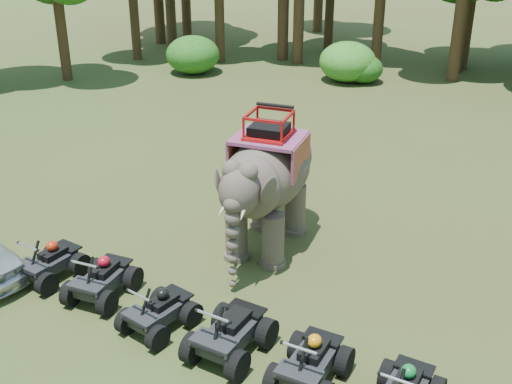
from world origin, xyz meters
The scene contains 9 objects.
ground centered at (0.00, 0.00, 0.00)m, with size 110.00×110.00×0.00m, color #47381E.
elephant centered at (-0.12, 2.00, 1.87)m, with size 1.95×4.44×3.73m, color #4F4439, non-canonical shape.
atv_0 centered at (-3.90, -2.05, 0.59)m, with size 1.16×1.59×1.18m, color black, non-canonical shape.
atv_1 centered at (-2.26, -2.03, 0.61)m, with size 1.21×1.66×1.23m, color black, non-canonical shape.
atv_2 centered at (-0.38, -2.35, 0.58)m, with size 1.14×1.57×1.16m, color black, non-canonical shape.
atv_3 centered at (1.37, -2.30, 0.66)m, with size 1.31×1.79×1.33m, color black, non-canonical shape.
atv_4 centered at (3.15, -2.29, 0.62)m, with size 1.23×1.68×1.25m, color black, non-canonical shape.
tree_0 centered at (0.00, 23.55, 3.46)m, with size 4.84×4.84×6.92m, color #195114, non-canonical shape.
tree_25 centered at (-16.78, 11.69, 3.51)m, with size 4.91×4.91×7.02m, color #195114, non-canonical shape.
Camera 1 is at (6.97, -11.18, 8.57)m, focal length 45.00 mm.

